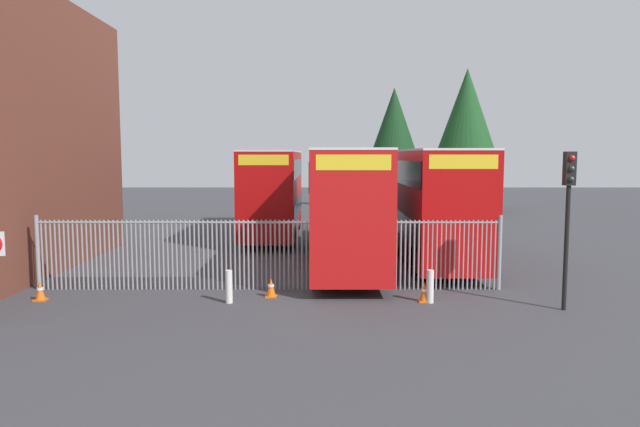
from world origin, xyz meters
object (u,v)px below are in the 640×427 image
traffic_light_kerbside (566,201)px  traffic_cone_near_kerb (269,287)px  double_decker_bus_near_gate (343,203)px  bollard_center_front (429,286)px  double_decker_bus_behind_fence_left (428,200)px  traffic_cone_by_gate (38,291)px  traffic_cone_mid_forecourt (423,292)px  double_decker_bus_behind_fence_right (272,190)px  bollard_near_left (227,287)px

traffic_light_kerbside → traffic_cone_near_kerb: bearing=169.8°
double_decker_bus_near_gate → bollard_center_front: (2.20, -5.53, -1.95)m
double_decker_bus_behind_fence_left → bollard_center_front: double_decker_bus_behind_fence_left is taller
traffic_cone_by_gate → traffic_cone_mid_forecourt: size_ratio=1.00×
double_decker_bus_near_gate → double_decker_bus_behind_fence_right: (-3.33, 8.21, 0.00)m
double_decker_bus_near_gate → traffic_cone_by_gate: bearing=-149.8°
bollard_center_front → traffic_cone_by_gate: size_ratio=1.61×
double_decker_bus_behind_fence_left → traffic_cone_mid_forecourt: 7.38m
bollard_center_front → traffic_cone_mid_forecourt: size_ratio=1.61×
traffic_cone_by_gate → double_decker_bus_behind_fence_left: bearing=28.4°
double_decker_bus_behind_fence_left → traffic_light_kerbside: double_decker_bus_behind_fence_left is taller
double_decker_bus_behind_fence_left → traffic_light_kerbside: bearing=-74.0°
double_decker_bus_behind_fence_right → traffic_cone_mid_forecourt: 14.81m
double_decker_bus_behind_fence_left → traffic_cone_near_kerb: (-5.87, -6.36, -2.13)m
traffic_cone_mid_forecourt → traffic_light_kerbside: (3.65, -0.89, 2.70)m
double_decker_bus_near_gate → traffic_light_kerbside: 8.53m
traffic_light_kerbside → bollard_near_left: bearing=175.3°
double_decker_bus_behind_fence_left → double_decker_bus_behind_fence_right: 9.55m
traffic_light_kerbside → double_decker_bus_behind_fence_left: bearing=106.0°
bollard_near_left → traffic_light_kerbside: bearing=-4.7°
bollard_near_left → traffic_cone_by_gate: 5.54m
double_decker_bus_near_gate → traffic_cone_mid_forecourt: (2.06, -5.43, -2.13)m
traffic_cone_by_gate → traffic_light_kerbside: bearing=-4.0°
double_decker_bus_near_gate → bollard_near_left: (-3.54, -5.56, -1.95)m
double_decker_bus_near_gate → traffic_cone_near_kerb: size_ratio=18.32×
traffic_cone_by_gate → traffic_cone_near_kerb: same height
bollard_near_left → bollard_center_front: size_ratio=1.00×
double_decker_bus_near_gate → bollard_center_front: bearing=-68.3°
bollard_center_front → traffic_cone_near_kerb: 4.66m
double_decker_bus_behind_fence_right → bollard_center_front: 14.94m
bollard_near_left → traffic_light_kerbside: 9.61m
bollard_center_front → traffic_cone_mid_forecourt: 0.26m
bollard_center_front → traffic_light_kerbside: 4.38m
double_decker_bus_near_gate → double_decker_bus_behind_fence_left: size_ratio=1.00×
double_decker_bus_behind_fence_right → traffic_cone_by_gate: (-5.74, -13.48, -2.13)m
double_decker_bus_behind_fence_right → traffic_cone_near_kerb: 13.27m
bollard_near_left → double_decker_bus_near_gate: bearing=57.5°
traffic_cone_near_kerb → traffic_cone_by_gate: bearing=-176.4°
traffic_cone_mid_forecourt → traffic_cone_near_kerb: (-4.46, 0.57, 0.00)m
double_decker_bus_behind_fence_right → traffic_cone_by_gate: size_ratio=18.32×
double_decker_bus_behind_fence_right → bollard_near_left: size_ratio=11.38×
bollard_center_front → traffic_cone_by_gate: bollard_center_front is taller
double_decker_bus_behind_fence_right → traffic_cone_near_kerb: (0.93, -13.06, -2.13)m
double_decker_bus_behind_fence_right → bollard_center_front: double_decker_bus_behind_fence_right is taller
double_decker_bus_behind_fence_left → traffic_light_kerbside: 8.15m
double_decker_bus_behind_fence_right → traffic_cone_by_gate: 14.80m
double_decker_bus_behind_fence_left → double_decker_bus_behind_fence_right: bearing=135.4°
bollard_near_left → traffic_cone_near_kerb: bollard_near_left is taller
double_decker_bus_behind_fence_right → bollard_center_front: size_ratio=11.38×
bollard_near_left → traffic_cone_near_kerb: 1.35m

